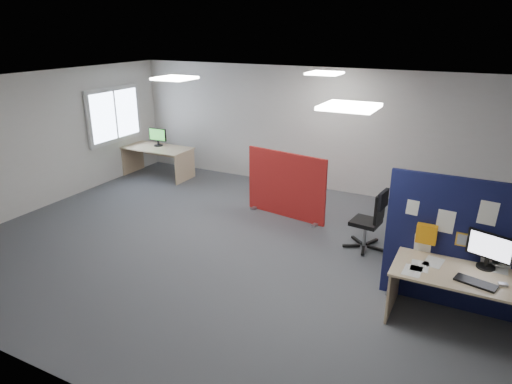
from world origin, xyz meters
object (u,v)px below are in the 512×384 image
at_px(navy_divider, 472,248).
at_px(office_chair, 373,216).
at_px(second_desk, 159,154).
at_px(main_desk, 476,286).
at_px(monitor_main, 489,249).
at_px(red_divider, 286,186).
at_px(monitor_second, 158,136).

distance_m(navy_divider, office_chair, 1.92).
distance_m(navy_divider, second_desk, 7.67).
bearing_deg(second_desk, office_chair, -15.77).
relative_size(main_desk, second_desk, 1.17).
xyz_separation_m(navy_divider, monitor_main, (0.18, -0.13, 0.09)).
distance_m(monitor_main, red_divider, 4.03).
xyz_separation_m(second_desk, office_chair, (5.64, -1.59, 0.04)).
height_order(navy_divider, main_desk, navy_divider).
height_order(navy_divider, second_desk, navy_divider).
xyz_separation_m(main_desk, monitor_second, (-7.33, 3.21, 0.40)).
distance_m(main_desk, monitor_second, 8.01).
bearing_deg(navy_divider, monitor_second, 158.42).
relative_size(red_divider, office_chair, 1.63).
xyz_separation_m(monitor_main, second_desk, (-7.33, 2.89, -0.43)).
height_order(second_desk, office_chair, office_chair).
height_order(monitor_main, office_chair, monitor_main).
distance_m(main_desk, monitor_main, 0.48).
distance_m(navy_divider, main_desk, 0.49).
xyz_separation_m(main_desk, monitor_main, (0.07, 0.22, 0.42)).
bearing_deg(monitor_second, monitor_main, -23.57).
bearing_deg(monitor_main, main_desk, -88.11).
bearing_deg(monitor_second, main_desk, -25.21).
bearing_deg(second_desk, main_desk, -23.17).
height_order(main_desk, monitor_main, monitor_main).
relative_size(monitor_second, office_chair, 0.47).
xyz_separation_m(main_desk, office_chair, (-1.62, 1.51, 0.02)).
xyz_separation_m(red_divider, second_desk, (-3.81, 0.94, -0.08)).
bearing_deg(second_desk, red_divider, -13.85).
bearing_deg(navy_divider, office_chair, 142.28).
bearing_deg(monitor_second, office_chair, -18.09).
distance_m(red_divider, office_chair, 1.94).
height_order(main_desk, second_desk, same).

